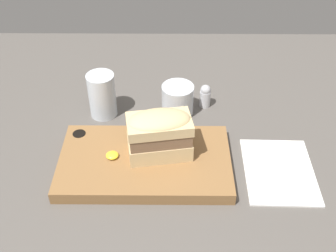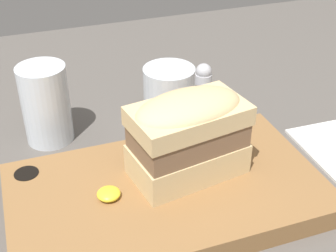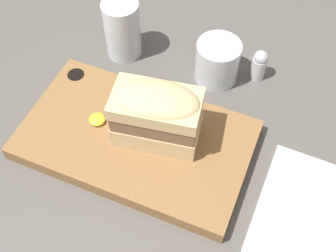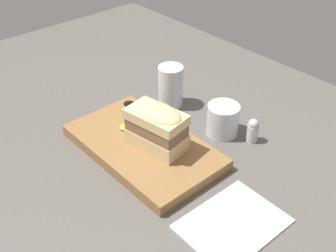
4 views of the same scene
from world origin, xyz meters
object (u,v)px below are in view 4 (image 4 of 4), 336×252
Objects in this scene: salt_shaker at (253,130)px; wine_glass at (223,121)px; napkin at (234,223)px; sandwich at (156,125)px; water_glass at (171,89)px; serving_board at (143,146)px.

wine_glass is at bearing -157.11° from salt_shaker.
napkin is at bearing -57.95° from salt_shaker.
sandwich is 22.69cm from water_glass.
sandwich is 18.92cm from wine_glass.
serving_board is 1.85× the size of napkin.
wine_glass is at bearing 136.76° from napkin.
napkin is (25.60, -2.51, -8.29)cm from sandwich.
wine_glass is at bearing 69.27° from serving_board.
sandwich reaches higher than wine_glass.
serving_board is at bearing -122.80° from salt_shaker.
wine_glass reaches higher than salt_shaker.
serving_board is 5.90× the size of salt_shaker.
sandwich reaches higher than water_glass.
napkin is 27.59cm from salt_shaker.
serving_board reaches higher than napkin.
napkin is at bearing -2.16° from serving_board.
sandwich is 24.10cm from salt_shaker.
sandwich is at bearing 23.73° from serving_board.
serving_board is at bearing -156.27° from sandwich.
salt_shaker is (25.42, 3.55, -1.78)cm from water_glass.
napkin is (39.97, -19.69, -4.72)cm from water_glass.
napkin is 3.19× the size of salt_shaker.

